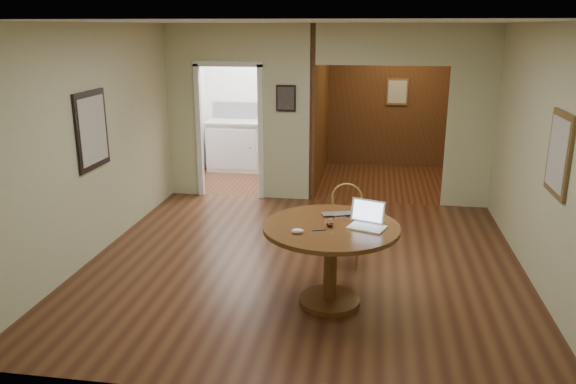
% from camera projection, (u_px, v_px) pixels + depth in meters
% --- Properties ---
extents(floor, '(5.00, 5.00, 0.00)m').
position_uv_depth(floor, '(303.00, 263.00, 6.54)').
color(floor, '#3F1E12').
rests_on(floor, ground).
extents(room_shell, '(5.20, 7.50, 5.00)m').
position_uv_depth(room_shell, '(300.00, 113.00, 9.18)').
color(room_shell, white).
rests_on(room_shell, ground).
extents(dining_table, '(1.32, 1.32, 0.82)m').
position_uv_depth(dining_table, '(331.00, 246.00, 5.43)').
color(dining_table, brown).
rests_on(dining_table, ground).
extents(chair, '(0.41, 0.41, 0.94)m').
position_uv_depth(chair, '(346.00, 220.00, 6.42)').
color(chair, olive).
rests_on(chair, ground).
extents(open_laptop, '(0.39, 0.39, 0.24)m').
position_uv_depth(open_laptop, '(367.00, 220.00, 5.34)').
color(open_laptop, white).
rests_on(open_laptop, dining_table).
extents(closed_laptop, '(0.35, 0.28, 0.02)m').
position_uv_depth(closed_laptop, '(338.00, 215.00, 5.62)').
color(closed_laptop, silver).
rests_on(closed_laptop, dining_table).
extents(mouse, '(0.12, 0.08, 0.05)m').
position_uv_depth(mouse, '(297.00, 231.00, 5.15)').
color(mouse, white).
rests_on(mouse, dining_table).
extents(wine_glass, '(0.08, 0.08, 0.09)m').
position_uv_depth(wine_glass, '(330.00, 222.00, 5.32)').
color(wine_glass, white).
rests_on(wine_glass, dining_table).
extents(pen, '(0.13, 0.05, 0.01)m').
position_uv_depth(pen, '(319.00, 230.00, 5.23)').
color(pen, '#0C1455').
rests_on(pen, dining_table).
extents(kitchen_cabinet, '(2.06, 0.60, 0.94)m').
position_uv_depth(kitchen_cabinet, '(261.00, 146.00, 10.58)').
color(kitchen_cabinet, white).
rests_on(kitchen_cabinet, ground).
extents(grocery_bag, '(0.36, 0.32, 0.32)m').
position_uv_depth(grocery_bag, '(272.00, 113.00, 10.37)').
color(grocery_bag, tan).
rests_on(grocery_bag, kitchen_cabinet).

